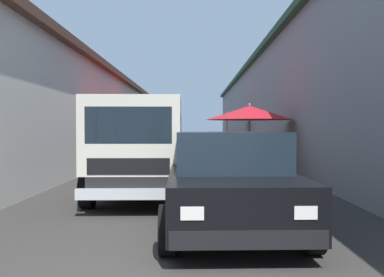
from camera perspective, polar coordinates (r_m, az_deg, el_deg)
ground at (r=16.76m, az=-0.38°, el=-3.70°), size 90.00×90.00×0.00m
building_left_whitewash at (r=20.23m, az=-20.14°, el=2.89°), size 49.80×7.50×4.07m
building_right_concrete at (r=20.11m, az=19.72°, el=4.58°), size 49.80×7.50×5.25m
fruit_stall_far_left at (r=12.79m, az=8.41°, el=3.04°), size 2.76×2.76×2.31m
fruit_stall_near_right at (r=22.77m, az=5.12°, el=2.55°), size 2.52×2.52×2.45m
fruit_stall_near_left at (r=13.99m, az=-9.43°, el=2.85°), size 2.28×2.28×2.41m
fruit_stall_far_right at (r=17.89m, az=-6.80°, el=2.22°), size 2.88×2.88×2.21m
hatchback_car at (r=6.06m, az=5.11°, el=-5.77°), size 3.96×2.02×1.45m
delivery_truck at (r=8.14m, az=-7.76°, el=-1.80°), size 4.96×2.06×2.08m
vendor_by_crates at (r=20.09m, az=-3.98°, el=-0.40°), size 0.56×0.37×1.51m
parked_scooter at (r=10.93m, az=9.21°, el=-4.10°), size 1.69×0.45×1.14m
plastic_stool at (r=10.99m, az=-6.06°, el=-4.69°), size 0.30×0.30×0.43m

